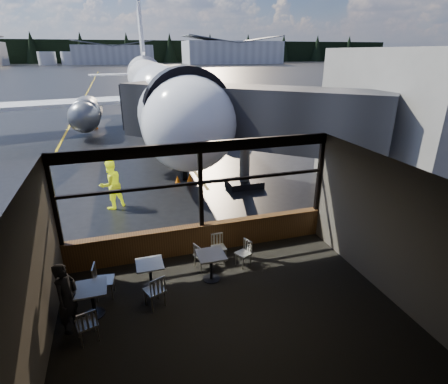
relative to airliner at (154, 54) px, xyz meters
name	(u,v)px	position (x,y,z in m)	size (l,w,h in m)	color
ground_plane	(117,71)	(-1.12, 100.83, -5.66)	(520.00, 520.00, 0.00)	black
carpet_floor	(232,314)	(-1.12, -22.17, -5.65)	(8.00, 6.00, 0.01)	black
ceiling	(234,176)	(-1.12, -22.17, -2.16)	(8.00, 6.00, 0.04)	#38332D
wall_left	(33,284)	(-5.12, -22.17, -3.91)	(0.04, 6.00, 3.50)	#514A40
wall_right	(383,226)	(2.88, -22.17, -3.91)	(0.04, 6.00, 3.50)	#514A40
wall_back	(298,356)	(-1.12, -25.17, -3.91)	(8.00, 0.04, 3.50)	#514A40
window_sill	(202,238)	(-1.12, -19.17, -5.21)	(8.00, 0.28, 0.90)	#523319
window_header	(200,148)	(-1.12, -19.17, -2.31)	(8.00, 0.18, 0.30)	black
mullion_left	(54,202)	(-5.07, -19.17, -3.46)	(0.12, 0.12, 2.60)	black
mullion_centre	(201,186)	(-1.12, -19.17, -3.46)	(0.12, 0.12, 2.60)	black
mullion_right	(320,173)	(2.83, -19.17, -3.46)	(0.12, 0.12, 2.60)	black
window_transom	(201,183)	(-1.12, -19.17, -3.36)	(8.00, 0.10, 0.08)	black
airliner	(154,54)	(0.00, 0.00, 0.00)	(30.89, 37.07, 11.33)	white
jet_bridge	(249,130)	(2.48, -13.67, -3.15)	(9.43, 11.53, 5.03)	#2B2B2D
cafe_table_near	(211,267)	(-1.24, -20.68, -5.26)	(0.73, 0.73, 0.81)	#A49F96
cafe_table_mid	(151,276)	(-2.86, -20.57, -5.28)	(0.69, 0.69, 0.76)	#ADA89F
cafe_table_left	(93,301)	(-4.26, -21.22, -5.27)	(0.71, 0.71, 0.78)	#9D9991
chair_near_e	(243,254)	(-0.17, -20.31, -5.26)	(0.44, 0.44, 0.80)	#ACA79B
chair_near_w	(202,256)	(-1.34, -20.10, -5.25)	(0.45, 0.45, 0.83)	beige
chair_near_n	(219,248)	(-0.77, -19.83, -5.25)	(0.45, 0.45, 0.83)	beige
chair_mid_s	(154,290)	(-2.84, -21.33, -5.21)	(0.50, 0.50, 0.91)	#B8B3A6
chair_mid_w	(104,281)	(-4.00, -20.61, -5.18)	(0.53, 0.53, 0.96)	#ACA79B
chair_left_s	(87,324)	(-4.35, -22.01, -5.22)	(0.48, 0.48, 0.89)	#B5AFA4
passenger	(67,298)	(-4.73, -21.54, -4.81)	(0.62, 0.41, 1.70)	black
ground_crew	(111,185)	(-3.75, -14.88, -4.68)	(0.95, 0.74, 1.96)	#BFF219
cone_nose	(190,179)	(-0.23, -13.09, -5.41)	(0.36, 0.36, 0.50)	#DA5C06
cone_wing	(96,126)	(-4.92, 1.69, -5.44)	(0.33, 0.33, 0.45)	#FF5908
terminal_annex	(415,124)	(8.88, -16.67, -2.66)	(5.00, 7.00, 6.00)	gray
hangar_mid	(113,54)	(-1.12, 165.83, -0.66)	(38.00, 15.00, 10.00)	silver
hangar_right	(232,52)	(58.88, 158.83, 0.34)	(50.00, 20.00, 12.00)	silver
fuel_tank_a	(47,58)	(-31.12, 162.83, -2.66)	(8.00, 8.00, 6.00)	silver
fuel_tank_b	(70,58)	(-21.12, 162.83, -2.66)	(8.00, 8.00, 6.00)	silver
fuel_tank_c	(92,58)	(-11.12, 162.83, -2.66)	(8.00, 8.00, 6.00)	silver
treeline	(113,52)	(-1.12, 190.83, 0.34)	(360.00, 3.00, 12.00)	black
cone_extra	(178,180)	(-0.81, -13.07, -5.44)	(0.32, 0.32, 0.44)	orange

